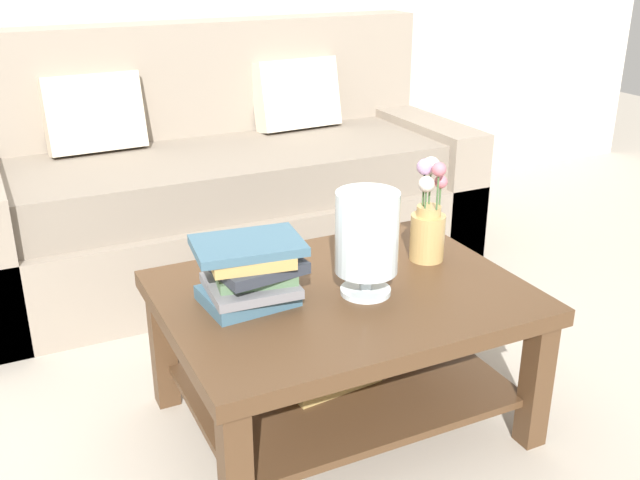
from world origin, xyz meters
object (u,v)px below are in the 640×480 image
(couch, at_px, (221,187))
(flower_pitcher, at_px, (428,221))
(glass_hurricane_vase, at_px, (367,236))
(coffee_table, at_px, (341,329))
(book_stack_main, at_px, (250,271))

(couch, bearing_deg, flower_pitcher, -78.10)
(couch, relative_size, glass_hurricane_vase, 7.23)
(couch, xyz_separation_m, glass_hurricane_vase, (-0.03, -1.38, 0.27))
(glass_hurricane_vase, height_order, flower_pitcher, flower_pitcher)
(coffee_table, bearing_deg, flower_pitcher, 12.78)
(book_stack_main, height_order, glass_hurricane_vase, glass_hurricane_vase)
(coffee_table, bearing_deg, glass_hurricane_vase, -44.47)
(couch, xyz_separation_m, book_stack_main, (-0.34, -1.29, 0.19))
(couch, xyz_separation_m, flower_pitcher, (0.26, -1.25, 0.22))
(book_stack_main, xyz_separation_m, glass_hurricane_vase, (0.31, -0.10, 0.08))
(coffee_table, distance_m, book_stack_main, 0.35)
(flower_pitcher, bearing_deg, book_stack_main, -176.97)
(book_stack_main, bearing_deg, glass_hurricane_vase, -17.12)
(glass_hurricane_vase, xyz_separation_m, flower_pitcher, (0.29, 0.13, -0.05))
(glass_hurricane_vase, distance_m, flower_pitcher, 0.32)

